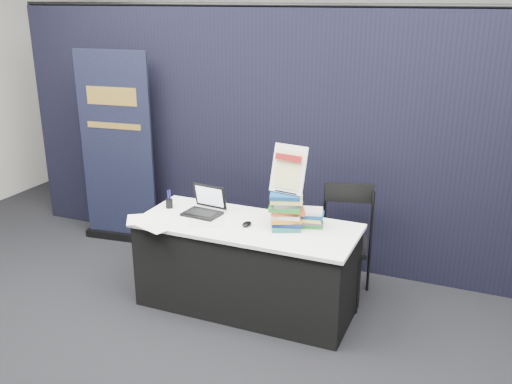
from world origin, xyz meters
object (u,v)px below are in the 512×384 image
object	(u,v)px
book_stack_tall	(286,211)
info_sign	(289,170)
stacking_chair	(342,238)
laptop	(204,207)
display_table	(247,266)
pullup_banner	(118,160)
book_stack_short	(310,218)

from	to	relation	value
book_stack_tall	info_sign	world-z (taller)	info_sign
book_stack_tall	stacking_chair	xyz separation A→B (m)	(0.35, 0.45, -0.35)
laptop	display_table	bearing A→B (deg)	-4.66
display_table	pullup_banner	distance (m)	2.01
pullup_banner	info_sign	bearing A→B (deg)	-24.05
book_stack_tall	pullup_banner	size ratio (longest dim) A/B	0.14
book_stack_tall	stacking_chair	world-z (taller)	book_stack_tall
book_stack_short	info_sign	world-z (taller)	info_sign
display_table	book_stack_tall	distance (m)	0.61
laptop	stacking_chair	distance (m)	1.20
book_stack_tall	laptop	bearing A→B (deg)	177.53
book_stack_tall	pullup_banner	distance (m)	2.24
laptop	stacking_chair	world-z (taller)	laptop
book_stack_tall	pullup_banner	bearing A→B (deg)	161.34
display_table	info_sign	size ratio (longest dim) A/B	4.65
book_stack_short	info_sign	xyz separation A→B (m)	(-0.16, -0.08, 0.40)
pullup_banner	stacking_chair	bearing A→B (deg)	-12.26
pullup_banner	stacking_chair	distance (m)	2.50
info_sign	stacking_chair	xyz separation A→B (m)	(0.35, 0.42, -0.68)
book_stack_tall	book_stack_short	world-z (taller)	book_stack_tall
book_stack_short	stacking_chair	size ratio (longest dim) A/B	0.23
display_table	pullup_banner	bearing A→B (deg)	157.12
display_table	book_stack_short	size ratio (longest dim) A/B	7.93
display_table	info_sign	distance (m)	0.91
stacking_chair	book_stack_tall	bearing A→B (deg)	-140.28
book_stack_tall	book_stack_short	xyz separation A→B (m)	(0.16, 0.11, -0.07)
laptop	info_sign	bearing A→B (deg)	5.09
book_stack_tall	info_sign	size ratio (longest dim) A/B	0.75
display_table	laptop	bearing A→B (deg)	170.11
laptop	pullup_banner	world-z (taller)	pullup_banner
laptop	info_sign	world-z (taller)	info_sign
display_table	book_stack_tall	xyz separation A→B (m)	(0.32, 0.04, 0.52)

